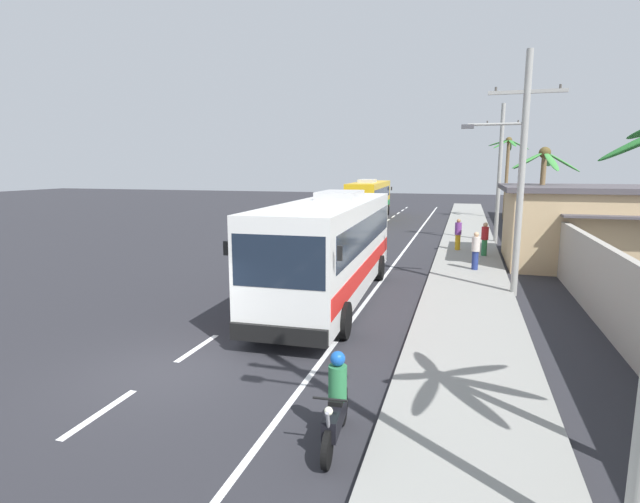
% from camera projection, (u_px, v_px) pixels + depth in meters
% --- Properties ---
extents(ground_plane, '(160.00, 160.00, 0.00)m').
position_uv_depth(ground_plane, '(162.00, 372.00, 11.28)').
color(ground_plane, '#28282D').
extents(sidewalk_kerb, '(3.20, 90.00, 0.14)m').
position_uv_depth(sidewalk_kerb, '(468.00, 288.00, 18.81)').
color(sidewalk_kerb, gray).
rests_on(sidewalk_kerb, ground).
extents(lane_markings, '(3.50, 71.00, 0.01)m').
position_uv_depth(lane_markings, '(369.00, 261.00, 24.57)').
color(lane_markings, white).
rests_on(lane_markings, ground).
extents(boundary_wall, '(0.24, 60.00, 2.39)m').
position_uv_depth(boundary_wall, '(560.00, 248.00, 21.33)').
color(boundary_wall, '#9E998E').
rests_on(boundary_wall, ground).
extents(coach_bus_foreground, '(3.28, 11.49, 3.78)m').
position_uv_depth(coach_bus_foreground, '(332.00, 245.00, 17.24)').
color(coach_bus_foreground, white).
rests_on(coach_bus_foreground, ground).
extents(coach_bus_far_lane, '(3.23, 12.26, 3.62)m').
position_uv_depth(coach_bus_far_lane, '(369.00, 198.00, 44.12)').
color(coach_bus_far_lane, gold).
rests_on(coach_bus_far_lane, ground).
extents(motorcycle_beside_bus, '(0.56, 1.96, 1.59)m').
position_uv_depth(motorcycle_beside_bus, '(336.00, 407.00, 8.29)').
color(motorcycle_beside_bus, black).
rests_on(motorcycle_beside_bus, ground).
extents(pedestrian_near_kerb, '(0.36, 0.36, 1.73)m').
position_uv_depth(pedestrian_near_kerb, '(485.00, 238.00, 25.18)').
color(pedestrian_near_kerb, '#2D7A47').
rests_on(pedestrian_near_kerb, sidewalk_kerb).
extents(pedestrian_midwalk, '(0.36, 0.36, 1.70)m').
position_uv_depth(pedestrian_midwalk, '(476.00, 250.00, 21.72)').
color(pedestrian_midwalk, navy).
rests_on(pedestrian_midwalk, sidewalk_kerb).
extents(pedestrian_far_walk, '(0.36, 0.36, 1.72)m').
position_uv_depth(pedestrian_far_walk, '(458.00, 234.00, 26.96)').
color(pedestrian_far_walk, gold).
rests_on(pedestrian_far_walk, sidewalk_kerb).
extents(utility_pole_mid, '(3.42, 0.24, 8.62)m').
position_uv_depth(utility_pole_mid, '(520.00, 169.00, 17.23)').
color(utility_pole_mid, '#9E9E99').
rests_on(utility_pole_mid, ground).
extents(utility_pole_far, '(2.16, 0.24, 8.39)m').
position_uv_depth(utility_pole_far, '(500.00, 172.00, 29.55)').
color(utility_pole_far, '#9E9E99').
rests_on(utility_pole_far, ground).
extents(palm_nearest, '(3.29, 3.45, 5.64)m').
position_uv_depth(palm_nearest, '(543.00, 176.00, 24.00)').
color(palm_nearest, brown).
rests_on(palm_nearest, ground).
extents(palm_third, '(3.52, 3.57, 7.30)m').
position_uv_depth(palm_third, '(507.00, 162.00, 43.46)').
color(palm_third, brown).
rests_on(palm_third, ground).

